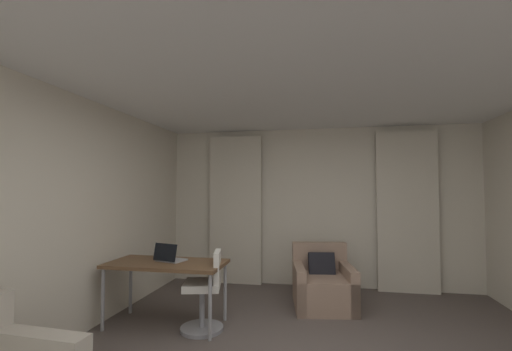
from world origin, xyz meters
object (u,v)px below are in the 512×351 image
desk (167,267)px  laptop (169,257)px  armchair (323,286)px  desk_chair (206,295)px

desk → laptop: size_ratio=3.64×
armchair → desk: 2.10m
desk → desk_chair: desk_chair is taller
desk → desk_chair: bearing=-4.8°
armchair → desk_chair: desk_chair is taller
laptop → armchair: bearing=28.6°
desk → desk_chair: (0.50, -0.04, -0.28)m
armchair → laptop: size_ratio=2.59×
armchair → laptop: 2.09m
desk → laptop: (0.01, 0.04, 0.11)m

